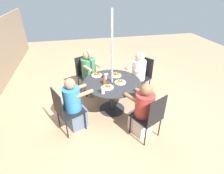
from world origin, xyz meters
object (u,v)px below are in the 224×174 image
(diner_east, at_px, (138,76))
(patio_table, at_px, (112,88))
(syrup_bottle, at_px, (104,81))
(diner_north, at_px, (143,112))
(diner_south, at_px, (90,75))
(patio_chair_south, at_px, (86,73))
(patio_chair_west, at_px, (65,109))
(patio_chair_east, at_px, (142,74))
(drinking_glass_a, at_px, (103,90))
(patio_chair_north, at_px, (150,116))
(pancake_plate_b, at_px, (116,75))
(pancake_plate_a, at_px, (97,75))
(diner_west, at_px, (74,106))
(pancake_plate_d, at_px, (120,82))
(pancake_plate_c, at_px, (108,87))
(coffee_cup, at_px, (106,76))

(diner_east, bearing_deg, patio_table, 90.00)
(patio_table, relative_size, syrup_bottle, 8.56)
(diner_north, relative_size, diner_south, 0.93)
(diner_east, xyz_separation_m, patio_chair_south, (0.48, 1.22, -0.01))
(patio_chair_south, distance_m, patio_chair_west, 1.51)
(patio_chair_east, bearing_deg, diner_east, 90.00)
(patio_chair_west, xyz_separation_m, drinking_glass_a, (0.07, -0.71, 0.26))
(patio_chair_north, xyz_separation_m, pancake_plate_b, (1.22, 0.32, 0.21))
(pancake_plate_a, xyz_separation_m, drinking_glass_a, (-0.75, -0.01, 0.05))
(diner_south, bearing_deg, patio_chair_south, -90.00)
(patio_chair_north, height_order, diner_east, diner_east)
(patio_chair_south, xyz_separation_m, pancake_plate_a, (-0.61, -0.21, 0.21))
(patio_chair_north, xyz_separation_m, diner_west, (0.58, 1.27, -0.02))
(patio_chair_north, distance_m, patio_chair_south, 2.15)
(patio_table, height_order, pancake_plate_a, pancake_plate_a)
(diner_east, bearing_deg, pancake_plate_d, 100.19)
(patio_table, bearing_deg, drinking_glass_a, 146.74)
(patio_table, height_order, pancake_plate_c, pancake_plate_c)
(patio_chair_south, distance_m, pancake_plate_d, 1.23)
(patio_chair_north, bearing_deg, patio_chair_south, 90.21)
(patio_chair_west, height_order, diner_west, diner_west)
(diner_north, height_order, patio_chair_east, diner_north)
(diner_north, height_order, drinking_glass_a, diner_north)
(patio_chair_north, bearing_deg, diner_west, 129.57)
(diner_south, height_order, syrup_bottle, diner_south)
(diner_south, bearing_deg, coffee_cup, 89.22)
(diner_east, height_order, patio_chair_west, diner_east)
(pancake_plate_a, xyz_separation_m, syrup_bottle, (-0.40, -0.09, 0.04))
(diner_east, bearing_deg, pancake_plate_b, 78.18)
(pancake_plate_b, relative_size, pancake_plate_c, 1.00)
(patio_chair_south, height_order, patio_chair_west, same)
(patio_chair_east, xyz_separation_m, syrup_bottle, (-0.63, 1.08, 0.25))
(diner_west, xyz_separation_m, pancake_plate_a, (0.74, -0.54, 0.23))
(patio_table, bearing_deg, patio_chair_south, 26.28)
(pancake_plate_a, height_order, pancake_plate_d, pancake_plate_d)
(patio_chair_west, xyz_separation_m, pancake_plate_b, (0.71, -1.11, 0.21))
(diner_south, relative_size, coffee_cup, 10.77)
(patio_chair_south, xyz_separation_m, pancake_plate_b, (-0.71, -0.62, 0.21))
(patio_chair_east, xyz_separation_m, pancake_plate_a, (-0.23, 1.17, 0.21))
(pancake_plate_c, distance_m, drinking_glass_a, 0.22)
(patio_chair_south, relative_size, syrup_bottle, 6.52)
(patio_chair_east, height_order, diner_east, diner_east)
(patio_chair_east, distance_m, syrup_bottle, 1.27)
(pancake_plate_c, xyz_separation_m, syrup_bottle, (0.17, 0.05, 0.04))
(diner_south, relative_size, diner_west, 1.06)
(syrup_bottle, bearing_deg, drinking_glass_a, 167.19)
(diner_north, bearing_deg, diner_south, 90.21)
(patio_chair_north, height_order, pancake_plate_a, patio_chair_north)
(diner_east, height_order, pancake_plate_a, diner_east)
(patio_chair_east, relative_size, coffee_cup, 8.65)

